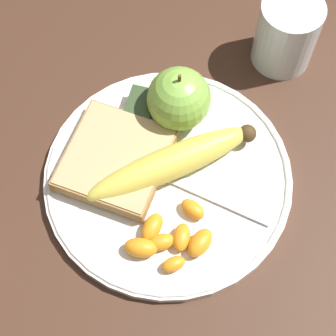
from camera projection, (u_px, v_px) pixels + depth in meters
ground_plane at (168, 180)px, 0.63m from camera, size 3.00×3.00×0.00m
plate at (168, 177)px, 0.63m from camera, size 0.28×0.28×0.01m
juice_glass at (286, 35)px, 0.67m from camera, size 0.07×0.07×0.09m
apple at (179, 99)px, 0.62m from camera, size 0.07×0.07×0.08m
banana at (176, 163)px, 0.61m from camera, size 0.15×0.17×0.04m
bread_slice at (116, 161)px, 0.62m from camera, size 0.12×0.12×0.02m
fork at (180, 182)px, 0.62m from camera, size 0.05×0.18×0.00m
jam_packet at (142, 106)px, 0.65m from camera, size 0.04×0.03×0.02m
orange_segment_0 at (181, 237)px, 0.58m from camera, size 0.03×0.02×0.02m
orange_segment_1 at (161, 242)px, 0.58m from camera, size 0.03×0.03×0.02m
orange_segment_2 at (141, 248)px, 0.58m from camera, size 0.03×0.04×0.02m
orange_segment_3 at (200, 243)px, 0.58m from camera, size 0.04×0.03×0.02m
orange_segment_4 at (148, 226)px, 0.59m from camera, size 0.04×0.03×0.02m
orange_segment_5 at (174, 264)px, 0.57m from camera, size 0.03×0.03×0.01m
orange_segment_6 at (193, 209)px, 0.60m from camera, size 0.03×0.03×0.02m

